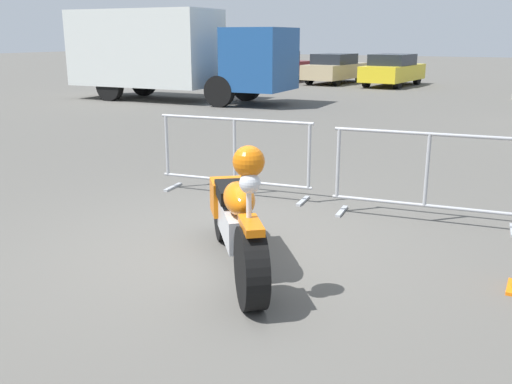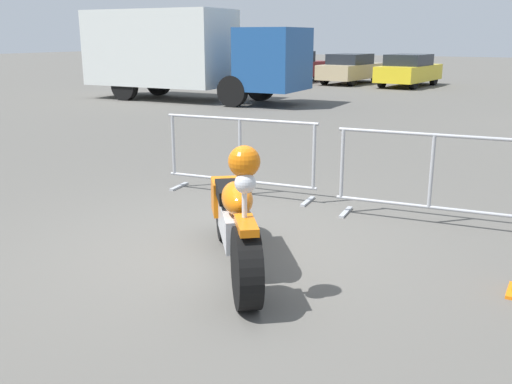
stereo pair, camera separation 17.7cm
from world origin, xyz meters
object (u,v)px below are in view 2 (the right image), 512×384
Objects in this scene: box_truck at (182,51)px; parked_car_tan at (351,69)px; crowd_barrier_near at (240,156)px; parked_car_maroon at (291,67)px; motorcycle at (235,217)px; crowd_barrier_far at (431,178)px; parked_car_yellow at (409,70)px.

box_truck is 9.85m from parked_car_tan.
crowd_barrier_near is 0.50× the size of parked_car_maroon.
parked_car_tan is (2.75, 0.67, -0.05)m from parked_car_maroon.
motorcycle is at bearing -60.19° from crowd_barrier_near.
parked_car_maroon is at bearing 113.98° from crowd_barrier_near.
motorcycle is 22.19m from parked_car_tan.
parked_car_tan reaches higher than crowd_barrier_far.
crowd_barrier_near is at bearing 180.00° from crowd_barrier_far.
crowd_barrier_near is 18.88m from parked_car_yellow.
parked_car_maroon is 1.04× the size of parked_car_yellow.
parked_car_yellow is at bearing -80.06° from parked_car_maroon.
crowd_barrier_far is 0.28× the size of box_truck.
motorcycle is 2.58m from crowd_barrier_near.
parked_car_tan is (-6.66, 21.17, 0.18)m from motorcycle.
motorcycle is 2.58m from crowd_barrier_far.
motorcycle is 0.45× the size of parked_car_maroon.
parked_car_maroon is 1.07× the size of parked_car_tan.
crowd_barrier_far is 0.53× the size of parked_car_yellow.
parked_car_tan is at bearing 112.76° from crowd_barrier_far.
motorcycle is 0.89× the size of crowd_barrier_near.
box_truck reaches higher than crowd_barrier_far.
parked_car_maroon is (-9.41, 20.50, 0.23)m from motorcycle.
crowd_barrier_far is 20.53m from parked_car_tan.
box_truck is at bearing 170.37° from parked_car_tan.
crowd_barrier_near is at bearing -158.73° from parked_car_tan.
crowd_barrier_far is 0.54× the size of parked_car_tan.
crowd_barrier_near is 19.99m from parked_car_maroon.
crowd_barrier_near is 0.53× the size of parked_car_yellow.
crowd_barrier_near is at bearing -150.61° from parked_car_maroon.
crowd_barrier_near is 1.00× the size of crowd_barrier_far.
parked_car_maroon reaches higher than parked_car_tan.
box_truck is at bearing 137.94° from crowd_barrier_far.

